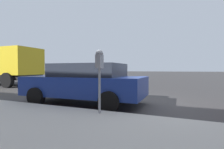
{
  "coord_description": "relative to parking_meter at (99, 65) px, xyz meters",
  "views": [
    {
      "loc": [
        -6.39,
        -1.89,
        1.26
      ],
      "look_at": [
        -2.38,
        -0.17,
        1.14
      ],
      "focal_mm": 28.0,
      "sensor_mm": 36.0,
      "label": 1
    }
  ],
  "objects": [
    {
      "name": "parking_meter",
      "position": [
        0.0,
        0.0,
        0.0
      ],
      "size": [
        0.21,
        0.19,
        1.6
      ],
      "color": "gray",
      "rests_on": "sidewalk"
    },
    {
      "name": "car_blue",
      "position": [
        1.62,
        1.42,
        -0.6
      ],
      "size": [
        2.26,
        4.48,
        1.47
      ],
      "rotation": [
        0.0,
        0.0,
        0.04
      ],
      "color": "navy",
      "rests_on": "ground_plane"
    },
    {
      "name": "ground_plane",
      "position": [
        2.51,
        -0.12,
        -1.38
      ],
      "size": [
        220.0,
        220.0,
        0.0
      ],
      "primitive_type": "plane",
      "color": "#3D3A3A"
    }
  ]
}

